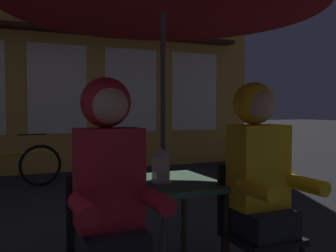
% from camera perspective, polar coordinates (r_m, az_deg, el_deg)
% --- Properties ---
extents(cafe_table, '(0.72, 0.72, 0.74)m').
position_cam_1_polar(cafe_table, '(2.59, -0.75, -10.61)').
color(cafe_table, '#42664C').
rests_on(cafe_table, ground_plane).
extents(lantern, '(0.11, 0.11, 0.23)m').
position_cam_1_polar(lantern, '(2.50, -1.11, -5.87)').
color(lantern, white).
rests_on(lantern, cafe_table).
extents(chair_left, '(0.40, 0.40, 0.87)m').
position_cam_1_polar(chair_left, '(2.15, -9.11, -17.62)').
color(chair_left, black).
rests_on(chair_left, ground_plane).
extents(chair_right, '(0.40, 0.40, 0.87)m').
position_cam_1_polar(chair_right, '(2.55, 12.98, -14.35)').
color(chair_right, black).
rests_on(chair_right, ground_plane).
extents(person_left_hooded, '(0.45, 0.56, 1.40)m').
position_cam_1_polar(person_left_hooded, '(2.00, -8.77, -8.52)').
color(person_left_hooded, black).
rests_on(person_left_hooded, ground_plane).
extents(person_right_hooded, '(0.45, 0.56, 1.40)m').
position_cam_1_polar(person_right_hooded, '(2.42, 13.88, -6.58)').
color(person_right_hooded, black).
rests_on(person_right_hooded, ground_plane).
extents(shopfront_building, '(10.00, 0.93, 6.20)m').
position_cam_1_polar(shopfront_building, '(7.94, -22.28, 16.01)').
color(shopfront_building, gold).
rests_on(shopfront_building, ground_plane).
extents(bicycle_third, '(1.68, 0.21, 0.84)m').
position_cam_1_polar(bicycle_third, '(6.26, -23.43, -5.68)').
color(bicycle_third, black).
rests_on(bicycle_third, ground_plane).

